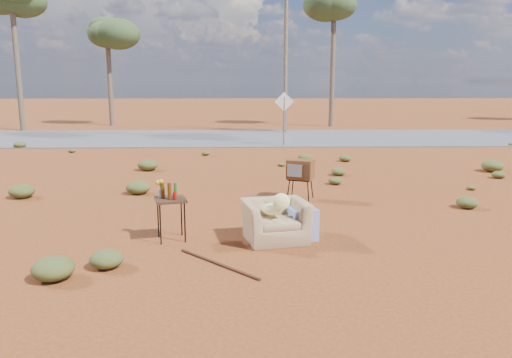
{
  "coord_description": "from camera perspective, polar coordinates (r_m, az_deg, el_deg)",
  "views": [
    {
      "loc": [
        -0.18,
        -8.18,
        2.6
      ],
      "look_at": [
        0.07,
        1.0,
        0.8
      ],
      "focal_mm": 35.0,
      "sensor_mm": 36.0,
      "label": 1
    }
  ],
  "objects": [
    {
      "name": "utility_pole_center",
      "position": [
        25.81,
        3.41,
        14.51
      ],
      "size": [
        1.4,
        0.2,
        8.0
      ],
      "color": "brown",
      "rests_on": "ground"
    },
    {
      "name": "eucalyptus_near_left",
      "position": [
        31.3,
        -16.66,
        15.87
      ],
      "size": [
        3.2,
        3.2,
        6.6
      ],
      "color": "brown",
      "rests_on": "ground"
    },
    {
      "name": "road_sign",
      "position": [
        20.28,
        3.23,
        7.97
      ],
      "size": [
        0.78,
        0.06,
        2.19
      ],
      "color": "brown",
      "rests_on": "ground"
    },
    {
      "name": "tv_unit",
      "position": [
        11.16,
        5.11,
        1.04
      ],
      "size": [
        0.67,
        0.61,
        0.89
      ],
      "rotation": [
        0.0,
        0.0,
        -0.37
      ],
      "color": "black",
      "rests_on": "ground"
    },
    {
      "name": "highway",
      "position": [
        23.32,
        -1.1,
        4.74
      ],
      "size": [
        140.0,
        7.0,
        0.04
      ],
      "primitive_type": "cube",
      "color": "#565659",
      "rests_on": "ground"
    },
    {
      "name": "armchair",
      "position": [
        8.3,
        2.79,
        -4.16
      ],
      "size": [
        1.3,
        0.99,
        0.9
      ],
      "rotation": [
        0.0,
        0.0,
        0.21
      ],
      "color": "#9C7D55",
      "rests_on": "ground"
    },
    {
      "name": "ground",
      "position": [
        8.58,
        -0.29,
        -6.54
      ],
      "size": [
        140.0,
        140.0,
        0.0
      ],
      "primitive_type": "plane",
      "color": "brown",
      "rests_on": "ground"
    },
    {
      "name": "eucalyptus_center",
      "position": [
        29.88,
        8.9,
        18.33
      ],
      "size": [
        3.2,
        3.2,
        7.6
      ],
      "color": "brown",
      "rests_on": "ground"
    },
    {
      "name": "side_table",
      "position": [
        8.34,
        -10.0,
        -2.03
      ],
      "size": [
        0.6,
        0.6,
        1.0
      ],
      "rotation": [
        0.0,
        0.0,
        0.26
      ],
      "color": "#3C2415",
      "rests_on": "ground"
    },
    {
      "name": "scrub_patch",
      "position": [
        12.84,
        -4.41,
        0.02
      ],
      "size": [
        17.49,
        8.07,
        0.33
      ],
      "color": "#464E22",
      "rests_on": "ground"
    },
    {
      "name": "rusty_bar",
      "position": [
        7.3,
        -4.35,
        -9.62
      ],
      "size": [
        1.2,
        1.24,
        0.04
      ],
      "primitive_type": "cylinder",
      "rotation": [
        0.0,
        1.57,
        -0.8
      ],
      "color": "#462212",
      "rests_on": "ground"
    }
  ]
}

